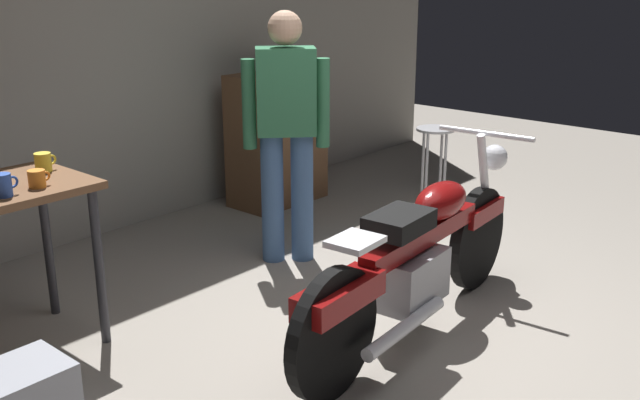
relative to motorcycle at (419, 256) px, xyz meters
The scene contains 9 objects.
ground_plane 0.47m from the motorcycle, 148.38° to the right, with size 12.00×12.00×0.00m, color gray.
back_wall 2.95m from the motorcycle, 92.27° to the left, with size 8.00×0.12×3.10m, color gray.
motorcycle is the anchor object (origin of this frame).
person_standing 1.39m from the motorcycle, 76.39° to the left, with size 0.44×0.42×1.67m.
shop_stool 2.42m from the motorcycle, 30.76° to the left, with size 0.32×0.32×0.64m.
wooden_dresser 2.54m from the motorcycle, 61.76° to the left, with size 0.80×0.47×1.10m.
mug_blue_enamel 2.10m from the motorcycle, 141.76° to the left, with size 0.12×0.08×0.11m.
mug_orange_travel 1.98m from the motorcycle, 137.87° to the left, with size 0.11×0.08×0.09m.
mug_yellow_tall 2.04m from the motorcycle, 129.22° to the left, with size 0.12×0.09×0.10m.
Camera 1 is at (-2.99, -1.94, 1.93)m, focal length 41.28 mm.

